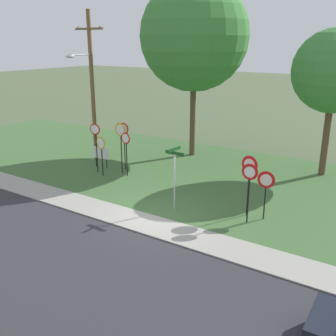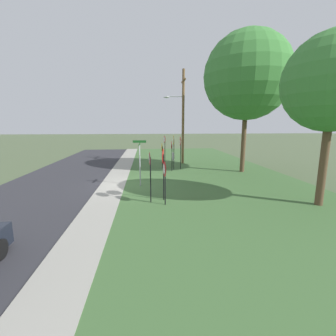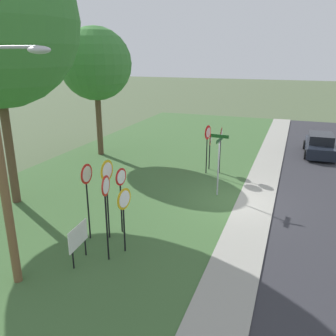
# 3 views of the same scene
# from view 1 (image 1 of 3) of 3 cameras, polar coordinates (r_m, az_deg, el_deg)

# --- Properties ---
(ground_plane) EXTENTS (160.00, 160.00, 0.00)m
(ground_plane) POSITION_cam_1_polar(r_m,az_deg,el_deg) (16.94, -1.91, -7.07)
(ground_plane) COLOR #4C5B3D
(road_asphalt) EXTENTS (44.00, 6.40, 0.01)m
(road_asphalt) POSITION_cam_1_polar(r_m,az_deg,el_deg) (13.77, -13.79, -13.95)
(road_asphalt) COLOR #2D2D33
(road_asphalt) RESTS_ON ground_plane
(sidewalk_strip) EXTENTS (44.00, 1.60, 0.06)m
(sidewalk_strip) POSITION_cam_1_polar(r_m,az_deg,el_deg) (16.35, -3.54, -7.96)
(sidewalk_strip) COLOR #99968C
(sidewalk_strip) RESTS_ON ground_plane
(grass_median) EXTENTS (44.00, 12.00, 0.04)m
(grass_median) POSITION_cam_1_polar(r_m,az_deg,el_deg) (21.75, 7.18, -1.37)
(grass_median) COLOR #3D6033
(grass_median) RESTS_ON ground_plane
(stop_sign_near_left) EXTENTS (0.70, 0.13, 2.23)m
(stop_sign_near_left) POSITION_cam_1_polar(r_m,az_deg,el_deg) (21.67, -9.69, 2.95)
(stop_sign_near_left) COLOR black
(stop_sign_near_left) RESTS_ON grass_median
(stop_sign_near_right) EXTENTS (0.69, 0.10, 2.76)m
(stop_sign_near_right) POSITION_cam_1_polar(r_m,az_deg,el_deg) (22.48, -6.43, 4.66)
(stop_sign_near_right) COLOR black
(stop_sign_near_right) RESTS_ON grass_median
(stop_sign_far_left) EXTENTS (0.63, 0.13, 2.83)m
(stop_sign_far_left) POSITION_cam_1_polar(r_m,az_deg,el_deg) (22.18, -10.47, 4.33)
(stop_sign_far_left) COLOR black
(stop_sign_far_left) RESTS_ON grass_median
(stop_sign_far_center) EXTENTS (0.62, 0.12, 2.46)m
(stop_sign_far_center) POSITION_cam_1_polar(r_m,az_deg,el_deg) (21.40, -6.13, 3.31)
(stop_sign_far_center) COLOR black
(stop_sign_far_center) RESTS_ON grass_median
(stop_sign_far_right) EXTENTS (0.74, 0.10, 2.88)m
(stop_sign_far_right) POSITION_cam_1_polar(r_m,az_deg,el_deg) (21.82, -6.90, 4.53)
(stop_sign_far_right) COLOR black
(stop_sign_far_right) RESTS_ON grass_median
(yield_sign_near_left) EXTENTS (0.72, 0.13, 2.12)m
(yield_sign_near_left) POSITION_cam_1_polar(r_m,az_deg,el_deg) (16.50, 14.03, -2.31)
(yield_sign_near_left) COLOR black
(yield_sign_near_left) RESTS_ON grass_median
(yield_sign_near_right) EXTENTS (0.76, 0.17, 2.66)m
(yield_sign_near_right) POSITION_cam_1_polar(r_m,az_deg,el_deg) (16.58, 11.70, -0.45)
(yield_sign_near_right) COLOR black
(yield_sign_near_right) RESTS_ON grass_median
(yield_sign_far_left) EXTENTS (0.67, 0.11, 2.54)m
(yield_sign_far_left) POSITION_cam_1_polar(r_m,az_deg,el_deg) (15.93, 11.74, -1.65)
(yield_sign_far_left) COLOR black
(yield_sign_far_left) RESTS_ON grass_median
(street_name_post) EXTENTS (0.96, 0.82, 2.86)m
(street_name_post) POSITION_cam_1_polar(r_m,az_deg,el_deg) (16.85, 0.96, -0.80)
(street_name_post) COLOR #9EA0A8
(street_name_post) RESTS_ON grass_median
(utility_pole) EXTENTS (2.10, 2.00, 8.87)m
(utility_pole) POSITION_cam_1_polar(r_m,az_deg,el_deg) (24.31, -11.18, 12.09)
(utility_pole) COLOR brown
(utility_pole) RESTS_ON grass_median
(notice_board) EXTENTS (1.10, 0.12, 1.25)m
(notice_board) POSITION_cam_1_polar(r_m,az_deg,el_deg) (23.33, -9.71, 2.05)
(notice_board) COLOR black
(notice_board) RESTS_ON grass_median
(oak_tree_left) EXTENTS (6.63, 6.63, 10.75)m
(oak_tree_left) POSITION_cam_1_polar(r_m,az_deg,el_deg) (24.93, 3.84, 18.60)
(oak_tree_left) COLOR brown
(oak_tree_left) RESTS_ON grass_median
(oak_tree_right) EXTENTS (4.36, 4.36, 7.83)m
(oak_tree_right) POSITION_cam_1_polar(r_m,az_deg,el_deg) (22.61, 23.02, 12.78)
(oak_tree_right) COLOR brown
(oak_tree_right) RESTS_ON grass_median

